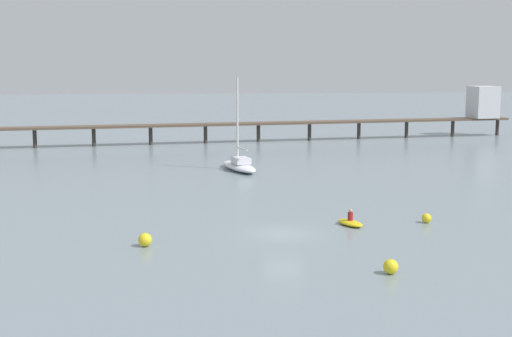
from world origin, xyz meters
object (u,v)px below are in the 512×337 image
(sailboat_white, at_px, (239,164))
(pier, at_px, (352,114))
(mooring_buoy_near, at_px, (145,240))
(dinghy_yellow, at_px, (350,222))
(mooring_buoy_mid, at_px, (426,218))
(mooring_buoy_outer, at_px, (391,267))

(sailboat_white, bearing_deg, pier, 56.83)
(mooring_buoy_near, bearing_deg, dinghy_yellow, 17.54)
(dinghy_yellow, distance_m, mooring_buoy_mid, 5.36)
(mooring_buoy_near, bearing_deg, mooring_buoy_mid, 13.45)
(mooring_buoy_mid, bearing_deg, pier, 82.52)
(pier, bearing_deg, mooring_buoy_near, -114.34)
(sailboat_white, relative_size, mooring_buoy_mid, 14.19)
(mooring_buoy_mid, bearing_deg, mooring_buoy_near, -166.55)
(pier, distance_m, mooring_buoy_outer, 64.81)
(mooring_buoy_outer, bearing_deg, pier, 78.76)
(mooring_buoy_outer, bearing_deg, mooring_buoy_near, 152.30)
(dinghy_yellow, relative_size, mooring_buoy_outer, 3.28)
(mooring_buoy_mid, height_order, mooring_buoy_near, mooring_buoy_near)
(mooring_buoy_mid, bearing_deg, mooring_buoy_outer, -116.98)
(mooring_buoy_outer, bearing_deg, mooring_buoy_mid, 63.02)
(dinghy_yellow, height_order, mooring_buoy_near, dinghy_yellow)
(sailboat_white, relative_size, mooring_buoy_outer, 11.88)
(mooring_buoy_mid, bearing_deg, dinghy_yellow, -177.34)
(dinghy_yellow, height_order, mooring_buoy_outer, dinghy_yellow)
(sailboat_white, bearing_deg, dinghy_yellow, -77.26)
(sailboat_white, xyz_separation_m, mooring_buoy_mid, (11.02, -24.82, -0.27))
(mooring_buoy_outer, relative_size, mooring_buoy_near, 0.96)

